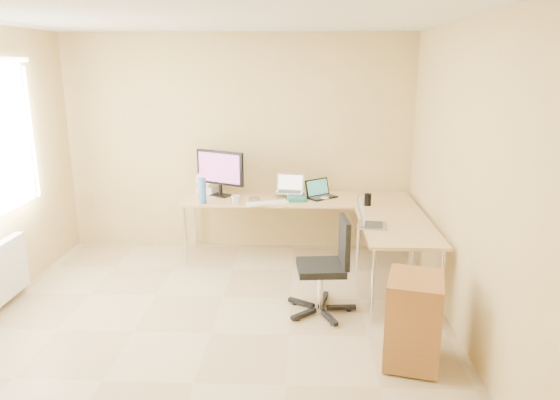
{
  "coord_description": "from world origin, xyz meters",
  "views": [
    {
      "loc": [
        0.76,
        -3.99,
        2.25
      ],
      "look_at": [
        0.55,
        1.1,
        0.9
      ],
      "focal_mm": 33.33,
      "sensor_mm": 36.0,
      "label": 1
    }
  ],
  "objects_px": {
    "desk_main": "(297,228)",
    "office_chair": "(321,261)",
    "mug": "(236,200)",
    "cabinet": "(414,320)",
    "desk_fan": "(204,183)",
    "laptop_black": "(322,189)",
    "monitor": "(220,173)",
    "water_bottle": "(202,191)",
    "keyboard": "(267,203)",
    "laptop_return": "(373,215)",
    "laptop_center": "(289,184)",
    "desk_return": "(395,260)"
  },
  "relations": [
    {
      "from": "monitor",
      "to": "laptop_center",
      "type": "height_order",
      "value": "monitor"
    },
    {
      "from": "laptop_black",
      "to": "monitor",
      "type": "bearing_deg",
      "value": 138.93
    },
    {
      "from": "laptop_center",
      "to": "desk_main",
      "type": "bearing_deg",
      "value": -17.55
    },
    {
      "from": "laptop_center",
      "to": "desk_fan",
      "type": "relative_size",
      "value": 1.34
    },
    {
      "from": "desk_main",
      "to": "monitor",
      "type": "bearing_deg",
      "value": 176.81
    },
    {
      "from": "laptop_return",
      "to": "cabinet",
      "type": "distance_m",
      "value": 1.27
    },
    {
      "from": "desk_fan",
      "to": "cabinet",
      "type": "height_order",
      "value": "desk_fan"
    },
    {
      "from": "desk_return",
      "to": "water_bottle",
      "type": "bearing_deg",
      "value": 160.92
    },
    {
      "from": "laptop_black",
      "to": "keyboard",
      "type": "relative_size",
      "value": 0.73
    },
    {
      "from": "water_bottle",
      "to": "office_chair",
      "type": "xyz_separation_m",
      "value": [
        1.28,
        -1.11,
        -0.38
      ]
    },
    {
      "from": "water_bottle",
      "to": "desk_main",
      "type": "bearing_deg",
      "value": 15.74
    },
    {
      "from": "keyboard",
      "to": "desk_fan",
      "type": "bearing_deg",
      "value": 130.5
    },
    {
      "from": "desk_return",
      "to": "desk_fan",
      "type": "relative_size",
      "value": 5.38
    },
    {
      "from": "monitor",
      "to": "laptop_center",
      "type": "relative_size",
      "value": 1.96
    },
    {
      "from": "laptop_center",
      "to": "laptop_return",
      "type": "xyz_separation_m",
      "value": [
        0.82,
        -1.1,
        -0.04
      ]
    },
    {
      "from": "desk_main",
      "to": "cabinet",
      "type": "relative_size",
      "value": 3.87
    },
    {
      "from": "desk_main",
      "to": "office_chair",
      "type": "height_order",
      "value": "office_chair"
    },
    {
      "from": "desk_return",
      "to": "desk_main",
      "type": "bearing_deg",
      "value": 134.27
    },
    {
      "from": "desk_return",
      "to": "laptop_center",
      "type": "height_order",
      "value": "laptop_center"
    },
    {
      "from": "laptop_center",
      "to": "cabinet",
      "type": "relative_size",
      "value": 0.47
    },
    {
      "from": "mug",
      "to": "laptop_return",
      "type": "height_order",
      "value": "laptop_return"
    },
    {
      "from": "office_chair",
      "to": "mug",
      "type": "bearing_deg",
      "value": 124.29
    },
    {
      "from": "desk_return",
      "to": "laptop_center",
      "type": "bearing_deg",
      "value": 135.79
    },
    {
      "from": "keyboard",
      "to": "cabinet",
      "type": "relative_size",
      "value": 0.67
    },
    {
      "from": "laptop_center",
      "to": "desk_return",
      "type": "bearing_deg",
      "value": -37.31
    },
    {
      "from": "water_bottle",
      "to": "office_chair",
      "type": "relative_size",
      "value": 0.32
    },
    {
      "from": "desk_return",
      "to": "desk_fan",
      "type": "height_order",
      "value": "desk_fan"
    },
    {
      "from": "office_chair",
      "to": "laptop_black",
      "type": "bearing_deg",
      "value": 82.79
    },
    {
      "from": "water_bottle",
      "to": "laptop_return",
      "type": "xyz_separation_m",
      "value": [
        1.78,
        -0.76,
        -0.03
      ]
    },
    {
      "from": "mug",
      "to": "desk_fan",
      "type": "height_order",
      "value": "desk_fan"
    },
    {
      "from": "water_bottle",
      "to": "laptop_black",
      "type": "bearing_deg",
      "value": 13.29
    },
    {
      "from": "office_chair",
      "to": "desk_fan",
      "type": "bearing_deg",
      "value": 124.93
    },
    {
      "from": "laptop_center",
      "to": "water_bottle",
      "type": "distance_m",
      "value": 1.02
    },
    {
      "from": "monitor",
      "to": "mug",
      "type": "relative_size",
      "value": 6.27
    },
    {
      "from": "laptop_return",
      "to": "cabinet",
      "type": "height_order",
      "value": "laptop_return"
    },
    {
      "from": "cabinet",
      "to": "water_bottle",
      "type": "bearing_deg",
      "value": 149.24
    },
    {
      "from": "desk_main",
      "to": "keyboard",
      "type": "height_order",
      "value": "keyboard"
    },
    {
      "from": "mug",
      "to": "cabinet",
      "type": "bearing_deg",
      "value": -50.45
    },
    {
      "from": "laptop_return",
      "to": "keyboard",
      "type": "bearing_deg",
      "value": 62.26
    },
    {
      "from": "monitor",
      "to": "keyboard",
      "type": "bearing_deg",
      "value": -3.67
    },
    {
      "from": "desk_main",
      "to": "desk_fan",
      "type": "bearing_deg",
      "value": 169.93
    },
    {
      "from": "laptop_center",
      "to": "water_bottle",
      "type": "height_order",
      "value": "water_bottle"
    },
    {
      "from": "laptop_black",
      "to": "water_bottle",
      "type": "xyz_separation_m",
      "value": [
        -1.33,
        -0.31,
        0.04
      ]
    },
    {
      "from": "desk_return",
      "to": "office_chair",
      "type": "distance_m",
      "value": 0.87
    },
    {
      "from": "desk_return",
      "to": "mug",
      "type": "distance_m",
      "value": 1.85
    },
    {
      "from": "laptop_center",
      "to": "desk_fan",
      "type": "bearing_deg",
      "value": 178.33
    },
    {
      "from": "keyboard",
      "to": "mug",
      "type": "bearing_deg",
      "value": 163.91
    },
    {
      "from": "keyboard",
      "to": "office_chair",
      "type": "bearing_deg",
      "value": -81.3
    },
    {
      "from": "laptop_black",
      "to": "office_chair",
      "type": "relative_size",
      "value": 0.37
    },
    {
      "from": "water_bottle",
      "to": "keyboard",
      "type": "bearing_deg",
      "value": 0.86
    }
  ]
}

